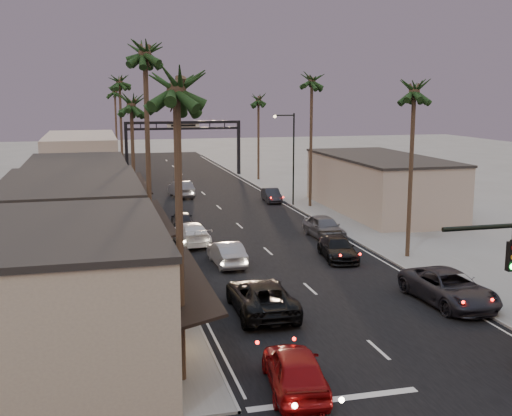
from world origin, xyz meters
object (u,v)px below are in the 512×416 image
oncoming_pickup (261,297)px  oncoming_silver (227,253)px  palm_lc (131,99)px  curbside_black (338,248)px  palm_far (115,89)px  curbside_near (449,288)px  palm_rc (258,96)px  arch (183,134)px  palm_lb (145,46)px  oncoming_red (295,369)px  palm_la (176,78)px  palm_ld (119,78)px  palm_rb (312,76)px  streetlight_right (291,152)px  streetlight_left (136,144)px  palm_ra (415,84)px

oncoming_pickup → oncoming_silver: bearing=-89.2°
palm_lc → curbside_black: 19.39m
palm_far → curbside_near: palm_far is taller
palm_rc → curbside_near: palm_rc is taller
palm_lc → arch: bearing=75.8°
palm_lb → oncoming_red: bearing=-75.1°
palm_la → oncoming_silver: size_ratio=2.82×
palm_ld → curbside_near: (14.80, -40.21, -11.55)m
palm_rb → oncoming_pickup: (-12.29, -28.18, -11.56)m
palm_lb → palm_lc: bearing=90.0°
oncoming_pickup → curbside_black: 11.85m
streetlight_right → palm_la: palm_la is taller
palm_far → oncoming_pickup: (4.61, -62.18, -10.59)m
streetlight_right → palm_lb: palm_lb is taller
streetlight_left → curbside_near: size_ratio=1.44×
palm_la → oncoming_silver: 20.06m
palm_ra → oncoming_pickup: bearing=-146.4°
oncoming_pickup → arch: bearing=-92.1°
palm_lc → curbside_black: size_ratio=2.45×
palm_ld → oncoming_silver: 32.39m
palm_lb → oncoming_silver: bearing=32.3°
palm_rb → curbside_black: palm_rb is taller
palm_lc → streetlight_left: bearing=85.6°
oncoming_pickup → curbside_near: 9.94m
oncoming_pickup → streetlight_left: bearing=-83.8°
palm_rc → palm_lc: bearing=-121.6°
palm_ld → palm_far: bearing=89.3°
palm_lb → curbside_black: palm_lb is taller
palm_lc → palm_rc: same height
palm_ld → palm_ra: (17.20, -31.00, -0.97)m
palm_ra → curbside_black: palm_ra is taller
arch → palm_lb: 49.39m
palm_lc → curbside_black: bearing=-41.5°
palm_lb → oncoming_pickup: size_ratio=2.47×
oncoming_red → oncoming_silver: bearing=-86.1°
streetlight_right → palm_far: bearing=114.8°
arch → curbside_black: arch is taller
palm_lb → palm_ld: bearing=90.0°
palm_rb → palm_far: bearing=116.4°
streetlight_left → palm_ld: size_ratio=0.63×
palm_la → palm_lb: bearing=90.0°
palm_la → oncoming_pickup: (4.91, 6.82, -10.59)m
streetlight_right → palm_ld: (-15.52, 10.00, 7.09)m
streetlight_left → palm_rb: bearing=-42.1°
streetlight_right → palm_rb: size_ratio=0.63×
palm_rc → oncoming_pickup: 50.64m
palm_lc → palm_ld: 19.10m
oncoming_silver → streetlight_left: bearing=-86.8°
palm_rc → oncoming_red: (-13.26, -56.76, -9.62)m
palm_lc → oncoming_red: (3.94, -28.76, -9.62)m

